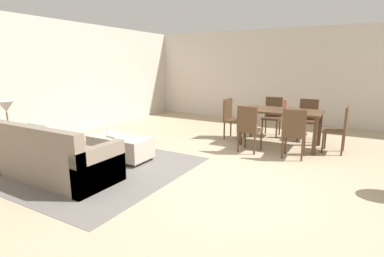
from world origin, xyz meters
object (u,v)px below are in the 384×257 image
(vase_centerpiece, at_px, (285,105))
(book_on_ottoman, at_px, (115,136))
(table_lamp, at_px, (6,108))
(side_table, at_px, (10,138))
(dining_chair_near_left, at_px, (249,126))
(ottoman_table, at_px, (120,146))
(dining_table, at_px, (281,114))
(dining_chair_head_west, at_px, (231,116))
(dining_chair_far_left, at_px, (273,114))
(couch, at_px, (55,160))
(dining_chair_near_right, at_px, (294,131))
(dining_chair_head_east, at_px, (340,127))
(dining_chair_far_right, at_px, (308,117))

(vase_centerpiece, distance_m, book_on_ottoman, 3.48)
(table_lamp, bearing_deg, side_table, 153.43)
(dining_chair_near_left, bearing_deg, table_lamp, -141.27)
(ottoman_table, relative_size, dining_table, 0.71)
(dining_table, relative_size, dining_chair_head_west, 1.74)
(dining_chair_head_west, bearing_deg, vase_centerpiece, -1.50)
(vase_centerpiece, bearing_deg, book_on_ottoman, -134.00)
(dining_chair_near_left, xyz_separation_m, dining_chair_far_left, (0.03, 1.66, 0.00))
(dining_table, bearing_deg, couch, -124.91)
(vase_centerpiece, height_order, book_on_ottoman, vase_centerpiece)
(side_table, xyz_separation_m, dining_chair_far_left, (3.37, 4.34, 0.07))
(dining_chair_far_left, distance_m, book_on_ottoman, 3.84)
(dining_table, xyz_separation_m, vase_centerpiece, (0.07, 0.01, 0.21))
(dining_chair_near_right, bearing_deg, ottoman_table, -149.64)
(vase_centerpiece, xyz_separation_m, book_on_ottoman, (-2.40, -2.48, -0.43))
(dining_chair_near_left, bearing_deg, ottoman_table, -139.79)
(dining_chair_head_east, height_order, book_on_ottoman, dining_chair_head_east)
(couch, relative_size, dining_chair_near_left, 2.09)
(dining_chair_far_right, height_order, book_on_ottoman, dining_chair_far_right)
(couch, height_order, ottoman_table, couch)
(side_table, distance_m, dining_chair_far_right, 6.02)
(dining_chair_far_left, bearing_deg, dining_chair_head_east, -29.13)
(table_lamp, xyz_separation_m, dining_chair_far_right, (4.18, 4.33, -0.46))
(dining_table, height_order, dining_chair_near_left, dining_chair_near_left)
(dining_chair_far_left, bearing_deg, dining_chair_head_west, -133.36)
(ottoman_table, relative_size, dining_chair_far_left, 1.24)
(side_table, bearing_deg, ottoman_table, 36.77)
(dining_chair_head_east, distance_m, book_on_ottoman, 4.24)
(couch, height_order, dining_chair_near_right, dining_chair_near_right)
(dining_chair_near_left, height_order, dining_chair_far_left, same)
(dining_chair_near_right, relative_size, dining_chair_head_west, 1.00)
(dining_table, relative_size, dining_chair_head_east, 1.74)
(dining_table, height_order, dining_chair_near_right, dining_chair_near_right)
(side_table, bearing_deg, vase_centerpiece, 42.61)
(table_lamp, xyz_separation_m, dining_chair_near_right, (4.19, 2.69, -0.46))
(dining_chair_far_right, bearing_deg, couch, -123.64)
(dining_table, xyz_separation_m, book_on_ottoman, (-2.33, -2.48, -0.22))
(couch, relative_size, dining_chair_head_west, 2.09)
(dining_chair_head_east, bearing_deg, side_table, -144.37)
(table_lamp, relative_size, dining_chair_head_east, 0.57)
(couch, xyz_separation_m, dining_chair_far_right, (2.92, 4.39, 0.23))
(table_lamp, xyz_separation_m, dining_chair_head_west, (2.62, 3.55, -0.46))
(dining_chair_near_left, bearing_deg, dining_chair_far_right, 63.04)
(couch, distance_m, vase_centerpiece, 4.45)
(dining_chair_head_west, height_order, vase_centerpiece, vase_centerpiece)
(couch, relative_size, side_table, 3.38)
(ottoman_table, xyz_separation_m, dining_chair_head_west, (1.15, 2.45, 0.28))
(dining_chair_near_left, bearing_deg, dining_table, 63.64)
(table_lamp, height_order, dining_chair_near_right, table_lamp)
(ottoman_table, height_order, dining_chair_far_left, dining_chair_far_left)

